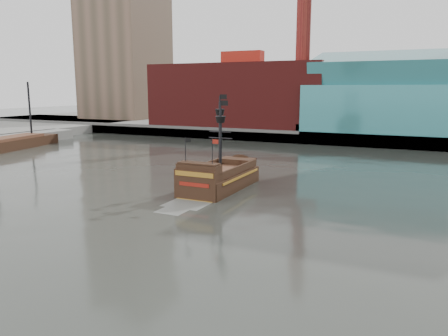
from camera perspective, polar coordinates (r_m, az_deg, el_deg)
The scene contains 6 objects.
ground at distance 34.23m, azimuth -10.74°, elevation -9.20°, with size 400.00×400.00×0.00m, color #2A2D28.
promenade_far at distance 119.99m, azimuth 15.91°, elevation 5.02°, with size 220.00×60.00×2.00m, color slate.
seawall at distance 91.10m, azimuth 12.87°, elevation 3.77°, with size 220.00×1.00×2.60m, color #4C4C49.
skyline at distance 112.21m, azimuth 18.62°, elevation 16.60°, with size 149.00×45.00×62.00m.
pirate_ship at distance 49.85m, azimuth -0.61°, elevation -1.58°, with size 4.99×15.35×11.46m.
docked_vessel at distance 92.34m, azimuth -25.75°, elevation 2.84°, with size 8.69×21.55×14.30m.
Camera 1 is at (19.15, -26.00, 11.36)m, focal length 35.00 mm.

